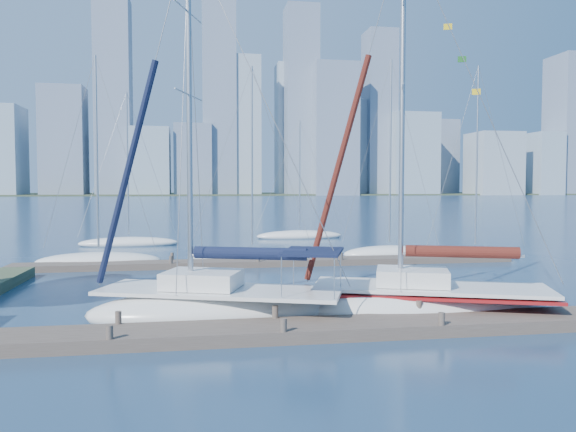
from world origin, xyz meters
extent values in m
plane|color=#182C4D|center=(0.00, 0.00, 0.00)|extent=(700.00, 700.00, 0.00)
cube|color=#473C34|center=(0.00, 0.00, 0.20)|extent=(26.00, 2.00, 0.40)
cube|color=#473C34|center=(2.00, 16.00, 0.18)|extent=(30.00, 1.80, 0.36)
cube|color=#38472D|center=(0.00, 320.00, 0.00)|extent=(800.00, 100.00, 1.50)
ellipsoid|color=silver|center=(-1.74, 2.72, 0.27)|extent=(9.74, 5.92, 1.62)
cube|color=silver|center=(-1.74, 2.72, 1.03)|extent=(9.02, 5.47, 0.13)
cube|color=silver|center=(-2.35, 2.93, 1.41)|extent=(3.10, 2.72, 0.60)
cylinder|color=silver|center=(-2.76, 3.07, 7.34)|extent=(0.19, 0.19, 12.52)
cylinder|color=silver|center=(-0.69, 2.35, 2.27)|extent=(4.18, 1.55, 0.11)
cylinder|color=black|center=(-0.69, 2.35, 2.38)|extent=(3.95, 1.74, 0.43)
cube|color=black|center=(1.41, 1.62, 2.49)|extent=(2.69, 3.08, 0.09)
ellipsoid|color=silver|center=(5.94, 2.16, 0.27)|extent=(9.64, 5.94, 1.61)
cube|color=silver|center=(5.94, 2.16, 1.02)|extent=(8.92, 5.48, 0.13)
cube|color=silver|center=(5.34, 2.38, 1.39)|extent=(3.08, 2.71, 0.59)
cylinder|color=silver|center=(4.93, 2.53, 7.60)|extent=(0.19, 0.19, 13.06)
cylinder|color=silver|center=(6.97, 1.79, 2.25)|extent=(4.12, 1.58, 0.11)
cylinder|color=#42120E|center=(6.97, 1.79, 2.36)|extent=(3.90, 1.76, 0.43)
cube|color=maroon|center=(5.94, 2.16, 0.84)|extent=(9.14, 5.66, 0.11)
ellipsoid|color=silver|center=(-8.37, 17.75, 0.21)|extent=(7.74, 4.72, 1.16)
cylinder|color=silver|center=(-8.37, 17.75, 6.77)|extent=(0.13, 0.13, 11.43)
ellipsoid|color=silver|center=(1.04, 19.06, 0.19)|extent=(8.19, 3.02, 1.07)
cylinder|color=silver|center=(1.04, 19.06, 6.71)|extent=(0.12, 0.12, 11.47)
ellipsoid|color=silver|center=(10.31, 18.86, 0.20)|extent=(6.76, 4.52, 1.11)
cylinder|color=silver|center=(10.31, 18.86, 7.09)|extent=(0.12, 0.12, 12.16)
ellipsoid|color=silver|center=(15.64, 17.17, 0.19)|extent=(6.65, 3.33, 1.02)
cylinder|color=silver|center=(15.64, 17.17, 6.76)|extent=(0.11, 0.11, 11.67)
ellipsoid|color=silver|center=(-7.93, 29.06, 0.19)|extent=(8.04, 4.90, 1.04)
cylinder|color=silver|center=(-7.93, 29.06, 6.57)|extent=(0.11, 0.11, 11.27)
ellipsoid|color=silver|center=(6.80, 33.27, 0.19)|extent=(8.13, 3.03, 1.07)
cylinder|color=silver|center=(6.80, 33.27, 5.84)|extent=(0.12, 0.12, 9.73)
cube|color=#859AAC|center=(-96.77, 283.96, 22.46)|extent=(15.89, 23.42, 44.92)
cube|color=slate|center=(-69.73, 287.50, 28.01)|extent=(21.72, 17.63, 56.01)
cube|color=#8E9DAA|center=(-47.55, 309.43, 16.47)|extent=(13.35, 17.61, 32.94)
cube|color=#859AAC|center=(-25.94, 284.92, 17.71)|extent=(19.71, 19.81, 35.43)
cube|color=slate|center=(-4.22, 286.68, 18.92)|extent=(19.63, 16.86, 37.84)
cube|color=#8E9DAA|center=(21.35, 289.48, 37.47)|extent=(21.38, 14.99, 74.94)
cube|color=#859AAC|center=(51.90, 304.67, 37.38)|extent=(17.23, 17.46, 74.75)
cube|color=slate|center=(70.99, 278.50, 35.23)|extent=(23.54, 18.95, 70.46)
cube|color=#8E9DAA|center=(91.42, 294.72, 26.73)|extent=(13.55, 17.11, 53.46)
cube|color=#859AAC|center=(115.77, 279.60, 22.56)|extent=(25.40, 18.80, 45.12)
cube|color=slate|center=(147.05, 309.52, 22.62)|extent=(15.01, 17.52, 45.25)
cube|color=#8E9DAA|center=(164.09, 278.94, 17.57)|extent=(25.10, 23.94, 35.15)
cube|color=#859AAC|center=(194.50, 279.05, 17.77)|extent=(15.21, 21.38, 35.55)
cube|color=slate|center=(213.93, 282.23, 40.42)|extent=(21.37, 23.60, 80.84)
cube|color=slate|center=(-45.00, 290.00, 51.28)|extent=(17.87, 18.00, 102.56)
cube|color=slate|center=(10.00, 290.00, 53.27)|extent=(17.62, 18.00, 106.55)
cube|color=slate|center=(55.00, 290.00, 51.55)|extent=(17.65, 18.00, 103.11)
cube|color=slate|center=(100.00, 290.00, 45.95)|extent=(16.30, 18.00, 91.90)
camera|label=1|loc=(-2.53, -17.22, 4.73)|focal=35.00mm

